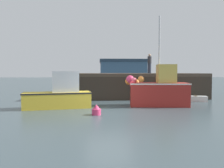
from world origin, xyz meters
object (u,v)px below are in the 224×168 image
Objects in this scene: fishing_boat_near_right at (159,90)px; mooring_buoy_foreground at (96,110)px; rowboat at (195,99)px; fishing_boat_near_left at (59,95)px; dockworker at (150,64)px.

fishing_boat_near_right is 10.78× the size of mooring_buoy_foreground.
rowboat is at bearing 33.31° from mooring_buoy_foreground.
fishing_boat_near_left reaches higher than mooring_buoy_foreground.
mooring_buoy_foreground is (-4.48, -7.43, -2.63)m from dockworker.
dockworker is at bearing 83.90° from fishing_boat_near_right.
fishing_boat_near_left is at bearing -175.98° from fishing_boat_near_right.
fishing_boat_near_right is 4.95m from mooring_buoy_foreground.
dockworker reaches higher than rowboat.
fishing_boat_near_right is 3.91m from rowboat.
mooring_buoy_foreground is at bearing -121.11° from dockworker.
dockworker is at bearing 58.89° from mooring_buoy_foreground.
fishing_boat_near_right reaches higher than dockworker.
fishing_boat_near_left is at bearing 132.69° from mooring_buoy_foreground.
fishing_boat_near_right is at bearing -96.10° from dockworker.
fishing_boat_near_left is at bearing -142.98° from dockworker.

